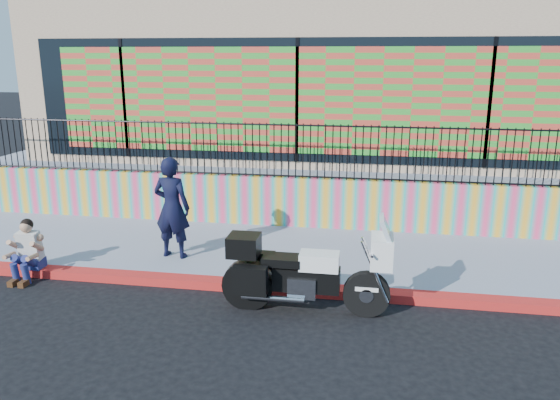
# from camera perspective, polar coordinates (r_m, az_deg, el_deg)

# --- Properties ---
(ground) EXTENTS (90.00, 90.00, 0.00)m
(ground) POSITION_cam_1_polar(r_m,az_deg,el_deg) (9.39, -1.85, -9.46)
(ground) COLOR black
(ground) RESTS_ON ground
(red_curb) EXTENTS (16.00, 0.30, 0.15)m
(red_curb) POSITION_cam_1_polar(r_m,az_deg,el_deg) (9.36, -1.85, -9.04)
(red_curb) COLOR red
(red_curb) RESTS_ON ground
(sidewalk) EXTENTS (16.00, 3.00, 0.15)m
(sidewalk) POSITION_cam_1_polar(r_m,az_deg,el_deg) (10.86, -0.12, -5.55)
(sidewalk) COLOR #878EA3
(sidewalk) RESTS_ON ground
(mural_wall) EXTENTS (16.00, 0.20, 1.10)m
(mural_wall) POSITION_cam_1_polar(r_m,az_deg,el_deg) (12.17, 1.15, -0.18)
(mural_wall) COLOR #FF4378
(mural_wall) RESTS_ON sidewalk
(metal_fence) EXTENTS (15.80, 0.04, 1.20)m
(metal_fence) POSITION_cam_1_polar(r_m,az_deg,el_deg) (11.92, 1.18, 5.16)
(metal_fence) COLOR black
(metal_fence) RESTS_ON mural_wall
(elevated_platform) EXTENTS (16.00, 10.00, 1.25)m
(elevated_platform) POSITION_cam_1_polar(r_m,az_deg,el_deg) (17.12, 3.68, 3.98)
(elevated_platform) COLOR #878EA3
(elevated_platform) RESTS_ON ground
(storefront_building) EXTENTS (14.00, 8.06, 4.00)m
(storefront_building) POSITION_cam_1_polar(r_m,az_deg,el_deg) (16.61, 3.75, 12.75)
(storefront_building) COLOR tan
(storefront_building) RESTS_ON elevated_platform
(police_motorcycle) EXTENTS (2.56, 0.85, 1.59)m
(police_motorcycle) POSITION_cam_1_polar(r_m,az_deg,el_deg) (8.44, 2.44, -7.42)
(police_motorcycle) COLOR black
(police_motorcycle) RESTS_ON ground
(police_officer) EXTENTS (0.75, 0.54, 1.93)m
(police_officer) POSITION_cam_1_polar(r_m,az_deg,el_deg) (10.38, -11.22, -0.78)
(police_officer) COLOR black
(police_officer) RESTS_ON sidewalk
(seated_man) EXTENTS (0.54, 0.71, 1.06)m
(seated_man) POSITION_cam_1_polar(r_m,az_deg,el_deg) (10.65, -25.04, -5.30)
(seated_man) COLOR navy
(seated_man) RESTS_ON ground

